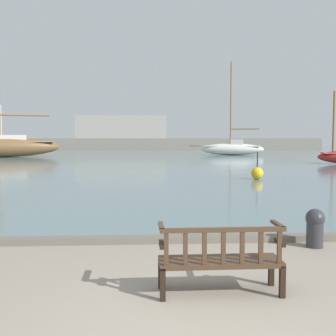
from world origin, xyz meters
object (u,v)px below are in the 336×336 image
sailboat_far_starboard (232,148)px  park_bench (220,259)px  sailboat_nearest_starboard (3,145)px  channel_buoy (257,173)px  mooring_bollard (315,226)px

sailboat_far_starboard → park_bench: bearing=-102.0°
park_bench → sailboat_nearest_starboard: 39.78m
channel_buoy → park_bench: bearing=-106.9°
sailboat_nearest_starboard → sailboat_far_starboard: (23.48, 3.39, -0.38)m
sailboat_far_starboard → mooring_bollard: size_ratio=13.99×
sailboat_far_starboard → mooring_bollard: (-6.39, -38.04, -0.45)m
channel_buoy → sailboat_far_starboard: bearing=80.7°
park_bench → channel_buoy: channel_buoy is taller
park_bench → sailboat_nearest_starboard: bearing=112.0°
park_bench → channel_buoy: size_ratio=1.27×
channel_buoy → sailboat_nearest_starboard: bearing=129.9°
park_bench → mooring_bollard: size_ratio=2.22×
mooring_bollard → sailboat_nearest_starboard: bearing=116.2°
sailboat_nearest_starboard → sailboat_far_starboard: size_ratio=1.28×
park_bench → sailboat_nearest_starboard: (-14.91, 36.87, 0.76)m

